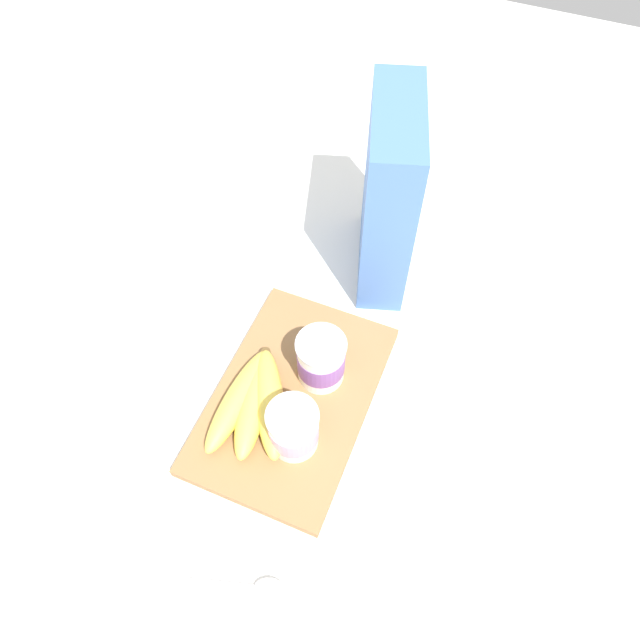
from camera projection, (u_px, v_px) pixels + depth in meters
ground_plane at (293, 401)px, 0.82m from camera, size 2.40×2.40×0.00m
cutting_board at (293, 398)px, 0.82m from camera, size 0.32×0.21×0.02m
cereal_box at (388, 197)px, 0.84m from camera, size 0.21×0.13×0.30m
yogurt_cup_front at (321, 360)px, 0.79m from camera, size 0.07×0.07×0.08m
yogurt_cup_back at (293, 429)px, 0.74m from camera, size 0.07×0.07×0.08m
banana_bunch at (255, 401)px, 0.78m from camera, size 0.18×0.12×0.04m
spoon at (246, 586)px, 0.68m from camera, size 0.05×0.13×0.01m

